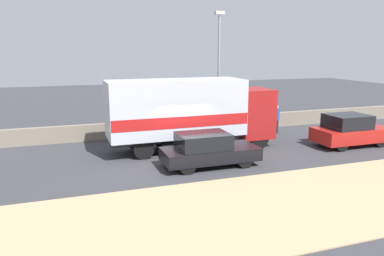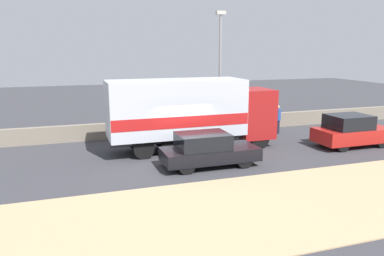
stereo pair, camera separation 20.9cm
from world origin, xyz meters
name	(u,v)px [view 1 (the left image)]	position (x,y,z in m)	size (l,w,h in m)	color
ground_plane	(190,162)	(0.00, 0.00, 0.00)	(80.00, 80.00, 0.00)	#38383D
dirt_shoulder_foreground	(246,210)	(0.00, -5.56, 0.02)	(60.00, 5.72, 0.04)	tan
stone_wall_backdrop	(159,128)	(0.00, 5.71, 0.46)	(60.00, 0.35, 0.93)	gray
street_lamp	(219,64)	(3.61, 5.28, 4.17)	(0.56, 0.28, 7.23)	gray
box_truck	(188,112)	(0.58, 2.06, 1.98)	(8.54, 2.43, 3.59)	maroon
car_hatchback	(208,150)	(0.53, -0.84, 0.75)	(4.25, 1.78, 1.50)	black
car_sedan_second	(350,130)	(8.96, -0.01, 0.83)	(4.04, 1.84, 1.70)	#B21E19
pedestrian	(276,119)	(6.89, 3.92, 0.90)	(0.38, 0.38, 1.73)	#1E1E2D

